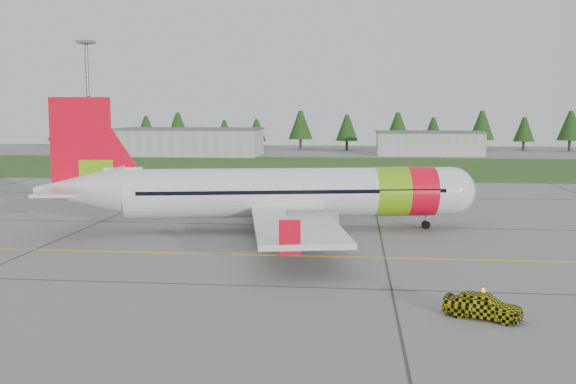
# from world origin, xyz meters

# --- Properties ---
(ground) EXTENTS (320.00, 320.00, 0.00)m
(ground) POSITION_xyz_m (0.00, 0.00, 0.00)
(ground) COLOR gray
(ground) RESTS_ON ground
(aircraft) EXTENTS (36.23, 33.85, 11.05)m
(aircraft) POSITION_xyz_m (1.80, 17.31, 3.19)
(aircraft) COLOR silver
(aircraft) RESTS_ON ground
(follow_me_car) EXTENTS (1.77, 1.89, 3.75)m
(follow_me_car) POSITION_xyz_m (14.07, -4.49, 1.87)
(follow_me_car) COLOR #D0C90B
(follow_me_car) RESTS_ON ground
(service_van) EXTENTS (1.70, 1.64, 4.18)m
(service_van) POSITION_xyz_m (-16.36, 51.75, 2.09)
(service_van) COLOR silver
(service_van) RESTS_ON ground
(grass_strip) EXTENTS (320.00, 50.00, 0.03)m
(grass_strip) POSITION_xyz_m (0.00, 82.00, 0.01)
(grass_strip) COLOR #30561E
(grass_strip) RESTS_ON ground
(taxi_guideline) EXTENTS (120.00, 0.25, 0.02)m
(taxi_guideline) POSITION_xyz_m (0.00, 8.00, 0.01)
(taxi_guideline) COLOR gold
(taxi_guideline) RESTS_ON ground
(hangar_west) EXTENTS (32.00, 14.00, 6.00)m
(hangar_west) POSITION_xyz_m (-30.00, 110.00, 3.00)
(hangar_west) COLOR #A8A8A3
(hangar_west) RESTS_ON ground
(hangar_east) EXTENTS (24.00, 12.00, 5.20)m
(hangar_east) POSITION_xyz_m (25.00, 118.00, 2.60)
(hangar_east) COLOR #A8A8A3
(hangar_east) RESTS_ON ground
(floodlight_mast) EXTENTS (0.50, 0.50, 20.00)m
(floodlight_mast) POSITION_xyz_m (-32.00, 58.00, 10.00)
(floodlight_mast) COLOR slate
(floodlight_mast) RESTS_ON ground
(treeline) EXTENTS (160.00, 8.00, 10.00)m
(treeline) POSITION_xyz_m (0.00, 138.00, 5.00)
(treeline) COLOR #1C3F14
(treeline) RESTS_ON ground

